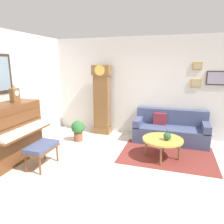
# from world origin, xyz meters

# --- Properties ---
(ground_plane) EXTENTS (6.40, 6.00, 0.10)m
(ground_plane) POSITION_xyz_m (0.00, 0.00, -0.05)
(ground_plane) COLOR beige
(wall_left) EXTENTS (0.13, 4.90, 2.80)m
(wall_left) POSITION_xyz_m (-2.60, -0.01, 1.41)
(wall_left) COLOR silver
(wall_left) RESTS_ON ground_plane
(wall_back) EXTENTS (5.30, 0.13, 2.80)m
(wall_back) POSITION_xyz_m (0.01, 2.40, 1.40)
(wall_back) COLOR silver
(wall_back) RESTS_ON ground_plane
(area_rug) EXTENTS (2.10, 1.50, 0.01)m
(area_rug) POSITION_xyz_m (0.97, 1.03, 0.00)
(area_rug) COLOR maroon
(area_rug) RESTS_ON ground_plane
(piano) EXTENTS (0.87, 1.44, 1.25)m
(piano) POSITION_xyz_m (-2.23, -0.27, 0.63)
(piano) COLOR brown
(piano) RESTS_ON ground_plane
(piano_bench) EXTENTS (0.42, 0.70, 0.48)m
(piano_bench) POSITION_xyz_m (-1.44, -0.29, 0.41)
(piano_bench) COLOR brown
(piano_bench) RESTS_ON ground_plane
(grandfather_clock) EXTENTS (0.52, 0.34, 2.03)m
(grandfather_clock) POSITION_xyz_m (-1.01, 2.09, 0.96)
(grandfather_clock) COLOR brown
(grandfather_clock) RESTS_ON ground_plane
(couch) EXTENTS (1.90, 0.80, 0.84)m
(couch) POSITION_xyz_m (0.99, 1.98, 0.31)
(couch) COLOR #424C70
(couch) RESTS_ON ground_plane
(coffee_table) EXTENTS (0.88, 0.88, 0.46)m
(coffee_table) POSITION_xyz_m (0.87, 0.85, 0.43)
(coffee_table) COLOR gold
(coffee_table) RESTS_ON ground_plane
(mantel_clock) EXTENTS (0.13, 0.18, 0.38)m
(mantel_clock) POSITION_xyz_m (-2.23, 0.00, 1.42)
(mantel_clock) COLOR brown
(mantel_clock) RESTS_ON piano
(green_jug) EXTENTS (0.17, 0.17, 0.24)m
(green_jug) POSITION_xyz_m (0.96, 0.79, 0.54)
(green_jug) COLOR #234C33
(green_jug) RESTS_ON coffee_table
(potted_plant) EXTENTS (0.36, 0.36, 0.56)m
(potted_plant) POSITION_xyz_m (-1.40, 1.26, 0.32)
(potted_plant) COLOR #935138
(potted_plant) RESTS_ON ground_plane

